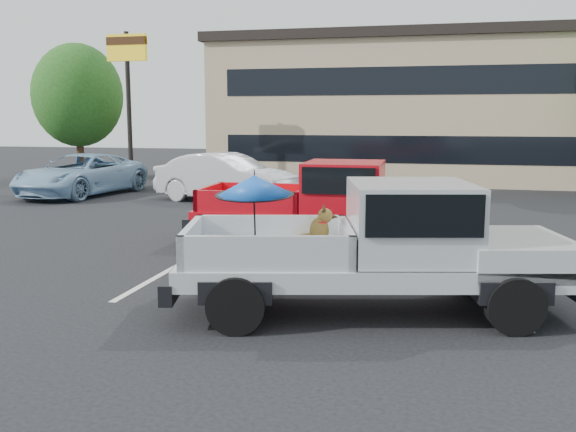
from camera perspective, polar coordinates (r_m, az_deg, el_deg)
name	(u,v)px	position (r m, az deg, el deg)	size (l,w,h in m)	color
ground	(312,306)	(9.62, 2.18, -8.02)	(90.00, 90.00, 0.00)	black
stripe_left	(177,265)	(12.34, -9.82, -4.36)	(0.12, 5.00, 0.01)	silver
stripe_right	(510,284)	(11.45, 19.17, -5.75)	(0.12, 5.00, 0.01)	silver
motel_building	(447,108)	(30.03, 13.92, 9.34)	(20.40, 8.40, 6.30)	tan
motel_sign	(127,68)	(25.93, -14.08, 12.66)	(1.60, 0.22, 6.00)	black
tree_left	(78,95)	(30.45, -18.20, 10.14)	(3.96, 3.96, 6.02)	#332114
tree_back	(533,83)	(33.35, 20.96, 11.02)	(4.68, 4.68, 7.11)	#332114
silver_pickup	(393,241)	(9.19, 9.29, -2.17)	(5.99, 3.20, 2.06)	black
red_pickup	(336,200)	(13.83, 4.31, 1.39)	(5.62, 2.15, 1.84)	black
silver_sedan	(226,178)	(21.28, -5.50, 3.41)	(1.70, 4.87, 1.60)	silver
blue_suv	(81,175)	(24.13, -17.93, 3.51)	(2.46, 5.34, 1.48)	#8CB1D1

